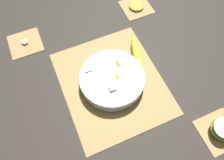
{
  "coord_description": "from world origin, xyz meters",
  "views": [
    {
      "loc": [
        0.39,
        -0.17,
        0.83
      ],
      "look_at": [
        0.0,
        0.0,
        0.03
      ],
      "focal_mm": 35.0,
      "sensor_mm": 36.0,
      "label": 1
    }
  ],
  "objects_px": {
    "orange_slice_whole": "(136,6)",
    "fruit_salad_bowl": "(112,79)",
    "apple_half": "(222,129)",
    "whole_banana": "(137,54)",
    "banana_coin_single": "(25,42)"
  },
  "relations": [
    {
      "from": "fruit_salad_bowl",
      "to": "apple_half",
      "type": "xyz_separation_m",
      "value": [
        0.36,
        0.29,
        -0.01
      ]
    },
    {
      "from": "whole_banana",
      "to": "apple_half",
      "type": "bearing_deg",
      "value": 17.45
    },
    {
      "from": "apple_half",
      "to": "whole_banana",
      "type": "bearing_deg",
      "value": -162.55
    },
    {
      "from": "whole_banana",
      "to": "apple_half",
      "type": "height_order",
      "value": "apple_half"
    },
    {
      "from": "fruit_salad_bowl",
      "to": "banana_coin_single",
      "type": "relative_size",
      "value": 9.3
    },
    {
      "from": "fruit_salad_bowl",
      "to": "whole_banana",
      "type": "xyz_separation_m",
      "value": [
        -0.08,
        0.16,
        -0.01
      ]
    },
    {
      "from": "apple_half",
      "to": "banana_coin_single",
      "type": "bearing_deg",
      "value": -140.54
    },
    {
      "from": "whole_banana",
      "to": "orange_slice_whole",
      "type": "distance_m",
      "value": 0.31
    },
    {
      "from": "fruit_salad_bowl",
      "to": "apple_half",
      "type": "bearing_deg",
      "value": 39.45
    },
    {
      "from": "orange_slice_whole",
      "to": "whole_banana",
      "type": "bearing_deg",
      "value": -26.24
    },
    {
      "from": "fruit_salad_bowl",
      "to": "apple_half",
      "type": "height_order",
      "value": "fruit_salad_bowl"
    },
    {
      "from": "whole_banana",
      "to": "orange_slice_whole",
      "type": "xyz_separation_m",
      "value": [
        -0.28,
        0.14,
        -0.01
      ]
    },
    {
      "from": "orange_slice_whole",
      "to": "fruit_salad_bowl",
      "type": "bearing_deg",
      "value": -39.49
    },
    {
      "from": "whole_banana",
      "to": "banana_coin_single",
      "type": "height_order",
      "value": "whole_banana"
    },
    {
      "from": "whole_banana",
      "to": "orange_slice_whole",
      "type": "bearing_deg",
      "value": 153.76
    }
  ]
}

